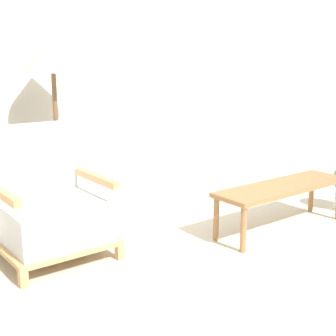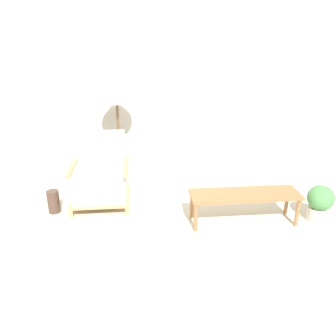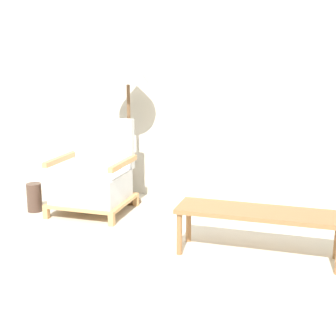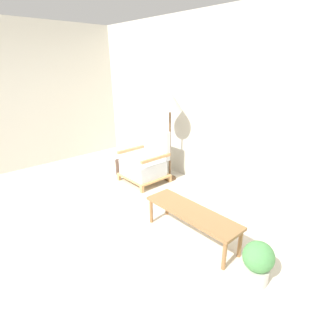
{
  "view_description": "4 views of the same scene",
  "coord_description": "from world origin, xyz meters",
  "px_view_note": "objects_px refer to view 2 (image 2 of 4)",
  "views": [
    {
      "loc": [
        -1.73,
        -1.49,
        1.32
      ],
      "look_at": [
        0.31,
        1.19,
        0.55
      ],
      "focal_mm": 50.0,
      "sensor_mm": 36.0,
      "label": 1
    },
    {
      "loc": [
        -0.03,
        -2.43,
        2.0
      ],
      "look_at": [
        0.31,
        1.19,
        0.55
      ],
      "focal_mm": 35.0,
      "sensor_mm": 36.0,
      "label": 2
    },
    {
      "loc": [
        1.48,
        -2.6,
        1.5
      ],
      "look_at": [
        0.31,
        1.19,
        0.55
      ],
      "focal_mm": 50.0,
      "sensor_mm": 36.0,
      "label": 3
    },
    {
      "loc": [
        2.89,
        -1.19,
        1.97
      ],
      "look_at": [
        0.31,
        1.19,
        0.55
      ],
      "focal_mm": 28.0,
      "sensor_mm": 36.0,
      "label": 4
    }
  ],
  "objects_px": {
    "armchair": "(101,180)",
    "coffee_table": "(245,197)",
    "vase": "(54,201)",
    "potted_plant": "(320,202)",
    "floor_lamp": "(116,93)"
  },
  "relations": [
    {
      "from": "floor_lamp",
      "to": "coffee_table",
      "type": "xyz_separation_m",
      "value": [
        1.44,
        -0.99,
        -1.02
      ]
    },
    {
      "from": "armchair",
      "to": "coffee_table",
      "type": "bearing_deg",
      "value": -20.74
    },
    {
      "from": "floor_lamp",
      "to": "potted_plant",
      "type": "distance_m",
      "value": 2.77
    },
    {
      "from": "armchair",
      "to": "vase",
      "type": "bearing_deg",
      "value": -161.61
    },
    {
      "from": "vase",
      "to": "potted_plant",
      "type": "bearing_deg",
      "value": -8.94
    },
    {
      "from": "armchair",
      "to": "coffee_table",
      "type": "relative_size",
      "value": 0.72
    },
    {
      "from": "coffee_table",
      "to": "vase",
      "type": "distance_m",
      "value": 2.29
    },
    {
      "from": "floor_lamp",
      "to": "coffee_table",
      "type": "height_order",
      "value": "floor_lamp"
    },
    {
      "from": "vase",
      "to": "coffee_table",
      "type": "bearing_deg",
      "value": -11.28
    },
    {
      "from": "vase",
      "to": "potted_plant",
      "type": "xyz_separation_m",
      "value": [
        3.12,
        -0.49,
        0.09
      ]
    },
    {
      "from": "armchair",
      "to": "coffee_table",
      "type": "xyz_separation_m",
      "value": [
        1.67,
        -0.63,
        0.0
      ]
    },
    {
      "from": "floor_lamp",
      "to": "potted_plant",
      "type": "relative_size",
      "value": 3.54
    },
    {
      "from": "coffee_table",
      "to": "vase",
      "type": "height_order",
      "value": "coffee_table"
    },
    {
      "from": "coffee_table",
      "to": "potted_plant",
      "type": "xyz_separation_m",
      "value": [
        0.88,
        -0.04,
        -0.09
      ]
    },
    {
      "from": "floor_lamp",
      "to": "coffee_table",
      "type": "distance_m",
      "value": 2.02
    }
  ]
}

